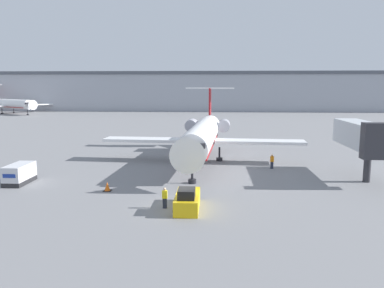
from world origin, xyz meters
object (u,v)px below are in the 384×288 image
at_px(airplane_main, 202,135).
at_px(worker_near_tug, 165,198).
at_px(worker_by_wing, 272,161).
at_px(traffic_cone_left, 107,187).
at_px(luggage_cart, 19,174).
at_px(jet_bridge, 362,136).
at_px(pushback_tug, 187,200).
at_px(airplane_parked_far_left, 8,104).

xyz_separation_m(airplane_main, worker_near_tug, (-2.37, -18.52, -2.54)).
bearing_deg(airplane_main, worker_by_wing, -23.43).
bearing_deg(traffic_cone_left, luggage_cart, 167.01).
bearing_deg(traffic_cone_left, airplane_main, 59.35).
bearing_deg(airplane_main, worker_near_tug, -97.30).
height_order(airplane_main, luggage_cart, airplane_main).
xyz_separation_m(worker_near_tug, jet_bridge, (19.13, 11.06, 3.58)).
distance_m(pushback_tug, worker_near_tug, 1.80).
relative_size(worker_by_wing, airplane_parked_far_left, 0.06).
distance_m(airplane_main, worker_near_tug, 18.85).
bearing_deg(pushback_tug, traffic_cone_left, 148.97).
bearing_deg(worker_near_tug, airplane_main, 82.70).
xyz_separation_m(traffic_cone_left, airplane_parked_far_left, (-62.21, 94.68, 3.09)).
bearing_deg(worker_by_wing, pushback_tug, -120.33).
relative_size(luggage_cart, traffic_cone_left, 4.44).
bearing_deg(jet_bridge, worker_near_tug, -149.97).
xyz_separation_m(pushback_tug, worker_near_tug, (-1.79, 0.08, 0.16)).
height_order(luggage_cart, traffic_cone_left, luggage_cart).
xyz_separation_m(luggage_cart, worker_by_wing, (25.91, 8.24, -0.08)).
xyz_separation_m(worker_by_wing, jet_bridge, (8.54, -3.90, 3.56)).
bearing_deg(luggage_cart, traffic_cone_left, -12.99).
xyz_separation_m(airplane_main, worker_by_wing, (8.22, -3.56, -2.51)).
distance_m(worker_near_tug, worker_by_wing, 18.33).
bearing_deg(airplane_parked_far_left, worker_by_wing, -46.95).
height_order(pushback_tug, worker_near_tug, pushback_tug).
relative_size(pushback_tug, worker_near_tug, 2.77).
bearing_deg(worker_near_tug, traffic_cone_left, 142.40).
bearing_deg(pushback_tug, worker_by_wing, 59.67).
xyz_separation_m(luggage_cart, jet_bridge, (34.45, 4.34, 3.48)).
xyz_separation_m(luggage_cart, traffic_cone_left, (9.41, -2.17, -0.56)).
height_order(luggage_cart, worker_by_wing, luggage_cart).
relative_size(worker_by_wing, traffic_cone_left, 2.02).
bearing_deg(worker_near_tug, pushback_tug, -2.60).
distance_m(pushback_tug, jet_bridge, 20.95).
relative_size(worker_near_tug, jet_bridge, 0.16).
bearing_deg(worker_by_wing, jet_bridge, -24.55).
relative_size(airplane_main, airplane_parked_far_left, 0.97).
xyz_separation_m(traffic_cone_left, jet_bridge, (25.04, 6.51, 4.04)).
bearing_deg(jet_bridge, airplane_parked_far_left, 134.70).
distance_m(airplane_main, pushback_tug, 18.81).
xyz_separation_m(worker_near_tug, airplane_parked_far_left, (-68.12, 99.23, 2.63)).
relative_size(traffic_cone_left, airplane_parked_far_left, 0.03).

